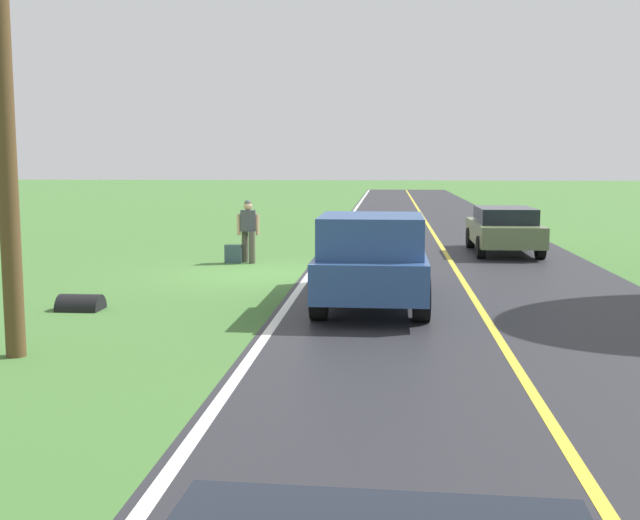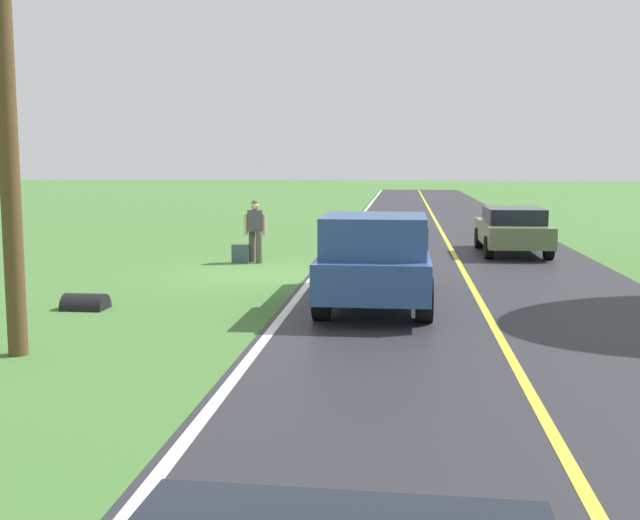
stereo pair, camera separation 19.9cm
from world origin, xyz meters
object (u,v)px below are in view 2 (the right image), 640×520
pickup_truck_passing (376,256)px  utility_pole_roadside (5,92)px  hitchhiker_walking (255,227)px  sedan_near_oncoming (512,229)px  suitcase_carried (240,254)px

pickup_truck_passing → utility_pole_roadside: (5.01, 4.41, 2.77)m
hitchhiker_walking → sedan_near_oncoming: size_ratio=0.40×
suitcase_carried → utility_pole_roadside: bearing=-9.7°
suitcase_carried → pickup_truck_passing: pickup_truck_passing is taller
pickup_truck_passing → utility_pole_roadside: bearing=41.4°
suitcase_carried → pickup_truck_passing: bearing=29.3°
pickup_truck_passing → sedan_near_oncoming: bearing=-112.9°
sedan_near_oncoming → utility_pole_roadside: size_ratio=0.59×
suitcase_carried → sedan_near_oncoming: size_ratio=0.11×
sedan_near_oncoming → pickup_truck_passing: bearing=67.1°
hitchhiker_walking → pickup_truck_passing: bearing=119.9°
hitchhiker_walking → utility_pole_roadside: 11.02m
pickup_truck_passing → sedan_near_oncoming: size_ratio=1.23×
hitchhiker_walking → sedan_near_oncoming: (-7.37, -2.90, -0.23)m
pickup_truck_passing → suitcase_carried: bearing=-56.8°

